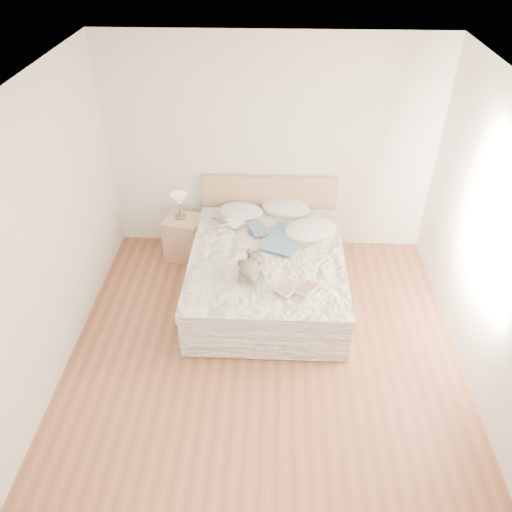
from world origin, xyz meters
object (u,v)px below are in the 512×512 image
Objects in this scene: childrens_book at (297,288)px; bed at (267,271)px; photo_book at (227,222)px; table_lamp at (179,201)px; teddy_bear at (249,274)px; nightstand at (185,237)px.

bed is at bearing 155.16° from childrens_book.
bed is 0.80m from photo_book.
photo_book is (0.60, -0.19, -0.17)m from table_lamp.
bed reaches higher than teddy_bear.
teddy_bear reaches higher than nightstand.
childrens_book is at bearing -94.24° from photo_book.
nightstand is 1.70× the size of table_lamp.
table_lamp is at bearing 175.58° from childrens_book.
photo_book is at bearing -17.30° from table_lamp.
childrens_book is at bearing -44.43° from nightstand.
bed is 1.40m from table_lamp.
photo_book is (-0.50, 0.53, 0.32)m from bed.
bed is 6.50× the size of table_lamp.
photo_book is 1.08m from teddy_bear.
nightstand is at bearing 175.68° from childrens_book.
photo_book is at bearing -15.14° from nightstand.
table_lamp reaches higher than childrens_book.
nightstand is (-1.08, 0.68, -0.03)m from bed.
nightstand is 1.98m from childrens_book.
teddy_bear reaches higher than childrens_book.
table_lamp reaches higher than photo_book.
teddy_bear is at bearing -52.89° from table_lamp.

